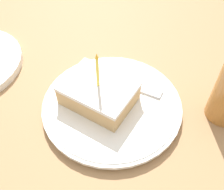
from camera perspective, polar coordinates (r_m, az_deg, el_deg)
ground_plane at (r=0.59m, az=0.21°, el=-1.58°), size 2.40×2.40×0.04m
plate at (r=0.55m, az=0.00°, el=-2.17°), size 0.29×0.29×0.02m
cake_slice at (r=0.53m, az=-2.90°, el=0.47°), size 0.10×0.14×0.13m
fork at (r=0.57m, az=3.75°, el=2.46°), size 0.03×0.18×0.00m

